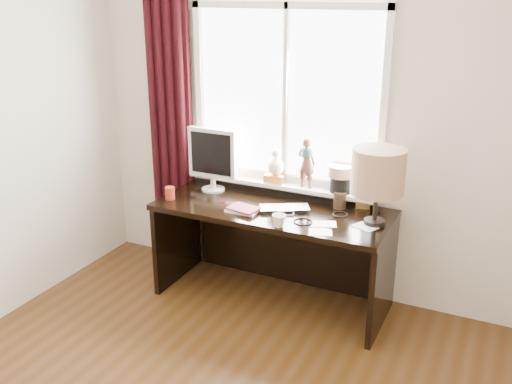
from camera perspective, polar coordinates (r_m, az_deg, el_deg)
The scene contains 14 objects.
wall_back at distance 4.23m, azimuth 5.04°, elevation 6.85°, with size 3.50×2.60×0.00m, color #C4B095.
laptop at distance 4.04m, azimuth 2.91°, elevation -1.65°, with size 0.35×0.22×0.03m, color silver.
mug at distance 3.76m, azimuth 2.32°, elevation -2.85°, with size 0.09×0.08×0.09m, color white.
red_cup at distance 4.29m, azimuth -8.60°, elevation -0.11°, with size 0.07×0.07×0.09m, color maroon.
window at distance 4.23m, azimuth 2.89°, elevation 6.93°, with size 1.52×0.20×1.40m.
curtain at distance 4.70m, azimuth -8.52°, elevation 5.71°, with size 0.38×0.09×2.25m.
desk at distance 4.27m, azimuth 2.16°, elevation -4.19°, with size 1.70×0.70×0.75m.
monitor at distance 4.37m, azimuth -4.39°, elevation 3.62°, with size 0.40×0.18×0.49m.
notebook_stack at distance 4.02m, azimuth -1.27°, elevation -1.73°, with size 0.24×0.18×0.03m.
brush_holder at distance 4.10m, azimuth 8.38°, elevation -0.81°, with size 0.09×0.09×0.25m.
icon_frame at distance 4.12m, azimuth 10.66°, elevation -0.83°, with size 0.10×0.04×0.13m.
table_lamp at distance 3.77m, azimuth 12.11°, elevation 1.95°, with size 0.35×0.35×0.52m.
loose_papers at distance 3.79m, azimuth 8.09°, elevation -3.55°, with size 0.44×0.38×0.00m.
desk_cables at distance 3.94m, azimuth 5.81°, elevation -2.46°, with size 0.41×0.38×0.01m.
Camera 1 is at (1.44, -1.86, 2.24)m, focal length 40.00 mm.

